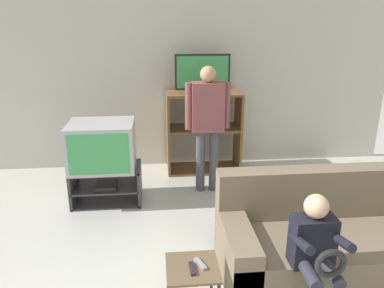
% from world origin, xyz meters
% --- Properties ---
extents(wall_back, '(6.40, 0.06, 2.60)m').
position_xyz_m(wall_back, '(0.00, 3.97, 1.30)').
color(wall_back, beige).
rests_on(wall_back, ground_plane).
extents(tv_stand, '(0.80, 0.49, 0.43)m').
position_xyz_m(tv_stand, '(-0.78, 2.82, 0.21)').
color(tv_stand, '#38383D').
rests_on(tv_stand, ground_plane).
extents(television_main, '(0.72, 0.59, 0.53)m').
position_xyz_m(television_main, '(-0.80, 2.81, 0.69)').
color(television_main, '#B2B2B7').
rests_on(television_main, tv_stand).
extents(media_shelf, '(1.01, 0.47, 1.12)m').
position_xyz_m(media_shelf, '(0.46, 3.67, 0.57)').
color(media_shelf, brown).
rests_on(media_shelf, ground_plane).
extents(television_flat, '(0.73, 0.20, 0.50)m').
position_xyz_m(television_flat, '(0.44, 3.64, 1.36)').
color(television_flat, black).
rests_on(television_flat, media_shelf).
extents(snack_table, '(0.38, 0.38, 0.37)m').
position_xyz_m(snack_table, '(0.04, 0.99, 0.32)').
color(snack_table, brown).
rests_on(snack_table, ground_plane).
extents(remote_control_black, '(0.04, 0.15, 0.02)m').
position_xyz_m(remote_control_black, '(0.04, 0.95, 0.38)').
color(remote_control_black, '#232328').
rests_on(remote_control_black, snack_table).
extents(remote_control_white, '(0.09, 0.15, 0.02)m').
position_xyz_m(remote_control_white, '(0.10, 1.00, 0.38)').
color(remote_control_white, gray).
rests_on(remote_control_white, snack_table).
extents(couch, '(1.97, 0.84, 0.84)m').
position_xyz_m(couch, '(1.31, 1.32, 0.28)').
color(couch, '#756651').
rests_on(couch, ground_plane).
extents(person_standing_adult, '(0.53, 0.20, 1.55)m').
position_xyz_m(person_standing_adult, '(0.42, 3.00, 0.94)').
color(person_standing_adult, '#4C4C56').
rests_on(person_standing_adult, ground_plane).
extents(person_seated_child, '(0.33, 0.43, 0.94)m').
position_xyz_m(person_seated_child, '(0.88, 0.83, 0.55)').
color(person_seated_child, '#2D2D38').
rests_on(person_seated_child, ground_plane).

